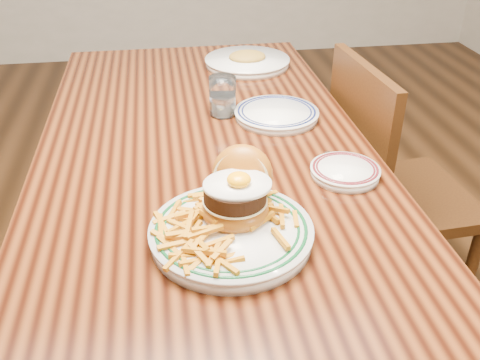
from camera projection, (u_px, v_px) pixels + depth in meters
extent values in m
plane|color=black|center=(211.00, 338.00, 1.80)|extent=(6.00, 6.00, 0.00)
cube|color=black|center=(204.00, 147.00, 1.42)|extent=(0.85, 1.60, 0.05)
cylinder|color=black|center=(101.00, 151.00, 2.19)|extent=(0.07, 0.07, 0.70)
cylinder|color=black|center=(275.00, 139.00, 2.29)|extent=(0.07, 0.07, 0.70)
cube|color=#3B210C|center=(403.00, 198.00, 1.75)|extent=(0.44, 0.44, 0.04)
cube|color=#3B210C|center=(358.00, 138.00, 1.59)|extent=(0.06, 0.42, 0.45)
cylinder|color=#3B210C|center=(415.00, 217.00, 2.05)|extent=(0.04, 0.04, 0.41)
cylinder|color=#3B210C|center=(327.00, 229.00, 1.98)|extent=(0.04, 0.04, 0.41)
cylinder|color=#3B210C|center=(468.00, 278.00, 1.75)|extent=(0.04, 0.04, 0.41)
cylinder|color=#3B210C|center=(367.00, 294.00, 1.69)|extent=(0.04, 0.04, 0.41)
cylinder|color=white|center=(231.00, 235.00, 1.03)|extent=(0.31, 0.31, 0.02)
cylinder|color=white|center=(231.00, 229.00, 1.02)|extent=(0.32, 0.32, 0.01)
torus|color=#0C4620|center=(231.00, 228.00, 1.02)|extent=(0.29, 0.29, 0.01)
torus|color=#0C4620|center=(231.00, 228.00, 1.02)|extent=(0.26, 0.26, 0.01)
ellipsoid|color=#A45F15|center=(235.00, 210.00, 1.05)|extent=(0.13, 0.13, 0.06)
cylinder|color=beige|center=(235.00, 200.00, 1.03)|extent=(0.13, 0.13, 0.00)
cylinder|color=black|center=(235.00, 193.00, 1.02)|extent=(0.12, 0.12, 0.03)
ellipsoid|color=white|center=(237.00, 185.00, 1.01)|extent=(0.13, 0.11, 0.01)
ellipsoid|color=#FF9E05|center=(239.00, 180.00, 1.00)|extent=(0.05, 0.05, 0.03)
ellipsoid|color=#A45F15|center=(242.00, 175.00, 1.09)|extent=(0.15, 0.14, 0.14)
cylinder|color=beige|center=(241.00, 180.00, 1.07)|extent=(0.12, 0.08, 0.11)
cylinder|color=white|center=(345.00, 173.00, 1.24)|extent=(0.16, 0.16, 0.02)
cylinder|color=white|center=(345.00, 169.00, 1.23)|extent=(0.16, 0.16, 0.01)
torus|color=#521218|center=(345.00, 168.00, 1.23)|extent=(0.15, 0.15, 0.01)
torus|color=#521218|center=(345.00, 168.00, 1.23)|extent=(0.14, 0.14, 0.01)
cube|color=silver|center=(352.00, 166.00, 1.24)|extent=(0.06, 0.10, 0.00)
cylinder|color=white|center=(276.00, 116.00, 1.51)|extent=(0.23, 0.23, 0.02)
cylinder|color=white|center=(277.00, 112.00, 1.51)|extent=(0.24, 0.24, 0.01)
torus|color=#0D1645|center=(277.00, 111.00, 1.51)|extent=(0.22, 0.22, 0.01)
torus|color=#0D1645|center=(277.00, 111.00, 1.51)|extent=(0.20, 0.20, 0.01)
cylinder|color=white|center=(223.00, 96.00, 1.51)|extent=(0.08, 0.08, 0.11)
cylinder|color=silver|center=(223.00, 105.00, 1.52)|extent=(0.06, 0.06, 0.05)
cylinder|color=white|center=(247.00, 63.00, 1.89)|extent=(0.29, 0.29, 0.02)
cylinder|color=white|center=(247.00, 59.00, 1.88)|extent=(0.30, 0.30, 0.01)
ellipsoid|color=#AD8931|center=(247.00, 57.00, 1.88)|extent=(0.13, 0.11, 0.04)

